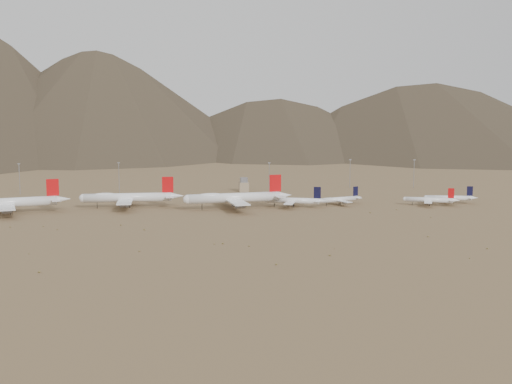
{
  "coord_description": "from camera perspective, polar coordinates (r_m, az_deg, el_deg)",
  "views": [
    {
      "loc": [
        -34.77,
        -419.22,
        69.17
      ],
      "look_at": [
        27.95,
        30.0,
        11.12
      ],
      "focal_mm": 45.0,
      "sensor_mm": 36.0,
      "label": 1
    }
  ],
  "objects": [
    {
      "name": "mast_centre",
      "position": [
        537.31,
        1.18,
        1.42
      ],
      "size": [
        2.0,
        0.6,
        25.7
      ],
      "color": "gray",
      "rests_on": "ground"
    },
    {
      "name": "widebody_east",
      "position": [
        450.76,
        -1.91,
        -0.5
      ],
      "size": [
        78.64,
        61.09,
        23.43
      ],
      "rotation": [
        0.0,
        0.0,
        0.13
      ],
      "color": "white",
      "rests_on": "ground"
    },
    {
      "name": "widebody_centre",
      "position": [
        464.57,
        -11.28,
        -0.47
      ],
      "size": [
        73.72,
        56.3,
        21.9
      ],
      "rotation": [
        0.0,
        0.0,
        -0.0
      ],
      "color": "white",
      "rests_on": "ground"
    },
    {
      "name": "ground",
      "position": [
        426.31,
        -3.17,
        -2.06
      ],
      "size": [
        3000.0,
        3000.0,
        0.0
      ],
      "primitive_type": "plane",
      "color": "#92724B",
      "rests_on": "ground"
    },
    {
      "name": "mast_far_west",
      "position": [
        563.74,
        -20.28,
        1.24
      ],
      "size": [
        2.0,
        0.6,
        25.7
      ],
      "color": "gray",
      "rests_on": "ground"
    },
    {
      "name": "mast_east",
      "position": [
        578.85,
        8.36,
        1.77
      ],
      "size": [
        2.0,
        0.6,
        25.7
      ],
      "color": "gray",
      "rests_on": "ground"
    },
    {
      "name": "mountain_ridge",
      "position": [
        1322.15,
        -6.54,
        10.75
      ],
      "size": [
        4400.0,
        1000.0,
        300.0
      ],
      "color": "brown",
      "rests_on": "ground"
    },
    {
      "name": "narrowbody_d",
      "position": [
        498.64,
        16.87,
        -0.5
      ],
      "size": [
        39.01,
        28.71,
        13.09
      ],
      "rotation": [
        0.0,
        0.0,
        -0.23
      ],
      "color": "white",
      "rests_on": "ground"
    },
    {
      "name": "control_tower",
      "position": [
        546.84,
        -1.09,
        0.59
      ],
      "size": [
        8.0,
        8.0,
        12.0
      ],
      "color": "#9C876A",
      "rests_on": "ground"
    },
    {
      "name": "narrowbody_a",
      "position": [
        459.08,
        3.42,
        -0.76
      ],
      "size": [
        43.98,
        32.9,
        15.2
      ],
      "rotation": [
        0.0,
        0.0,
        -0.35
      ],
      "color": "white",
      "rests_on": "ground"
    },
    {
      "name": "mast_far_east",
      "position": [
        587.94,
        13.86,
        1.72
      ],
      "size": [
        2.0,
        0.6,
        25.7
      ],
      "color": "gray",
      "rests_on": "ground"
    },
    {
      "name": "desert_scrub",
      "position": [
        354.77,
        -2.73,
        -3.9
      ],
      "size": [
        392.05,
        147.16,
        0.87
      ],
      "color": "olive",
      "rests_on": "ground"
    },
    {
      "name": "mast_west",
      "position": [
        551.03,
        -12.09,
        1.41
      ],
      "size": [
        2.0,
        0.6,
        25.7
      ],
      "color": "gray",
      "rests_on": "ground"
    },
    {
      "name": "narrowbody_b",
      "position": [
        474.16,
        7.49,
        -0.65
      ],
      "size": [
        37.09,
        27.77,
        12.84
      ],
      "rotation": [
        0.0,
        0.0,
        0.36
      ],
      "color": "white",
      "rests_on": "ground"
    },
    {
      "name": "narrowbody_c",
      "position": [
        483.01,
        15.23,
        -0.68
      ],
      "size": [
        38.06,
        28.56,
        13.26
      ],
      "rotation": [
        0.0,
        0.0,
        -0.38
      ],
      "color": "white",
      "rests_on": "ground"
    },
    {
      "name": "widebody_west",
      "position": [
        459.65,
        -21.15,
        -0.88
      ],
      "size": [
        74.04,
        58.4,
        22.45
      ],
      "rotation": [
        0.0,
        0.0,
        0.25
      ],
      "color": "white",
      "rests_on": "ground"
    }
  ]
}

